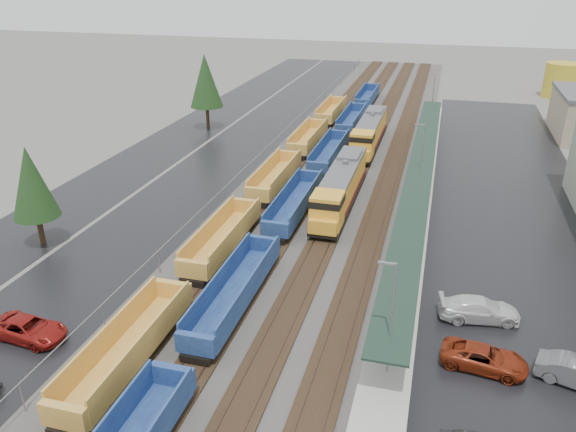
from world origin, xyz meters
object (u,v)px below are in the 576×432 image
well_string_blue (295,204)px  parked_car_east_b (484,358)px  well_string_yellow (223,238)px  parked_car_west_c (28,329)px  locomotive_trail (369,133)px  storage_tank (561,80)px  parked_car_east_c (479,309)px  locomotive_lead (340,188)px

well_string_blue → parked_car_east_b: (17.13, -19.46, -0.44)m
parked_car_east_b → well_string_yellow: bearing=71.7°
well_string_yellow → parked_car_west_c: (-7.81, -15.16, -0.46)m
locomotive_trail → parked_car_west_c: size_ratio=3.49×
storage_tank → well_string_blue: bearing=-117.3°
parked_car_east_c → well_string_blue: bearing=40.8°
well_string_yellow → storage_tank: 83.97m
locomotive_trail → well_string_yellow: 33.80m
locomotive_trail → parked_car_east_c: size_ratio=3.31×
locomotive_lead → parked_car_east_b: (13.13, -22.10, -1.52)m
locomotive_lead → locomotive_trail: size_ratio=1.00×
parked_car_east_b → storage_tank: bearing=-3.5°
locomotive_trail → parked_car_west_c: locomotive_trail is taller
parked_car_east_b → parked_car_east_c: (-0.12, 5.36, 0.09)m
parked_car_west_c → well_string_blue: bearing=-21.0°
parked_car_east_c → well_string_yellow: bearing=67.2°
parked_car_west_c → parked_car_east_b: parked_car_west_c is taller
well_string_yellow → storage_tank: storage_tank is taller
locomotive_trail → well_string_yellow: bearing=-103.7°
parked_car_east_b → locomotive_lead: bearing=38.4°
well_string_yellow → well_string_blue: 10.01m
storage_tank → parked_car_east_c: 81.62m
well_string_yellow → parked_car_east_c: size_ratio=19.49×
parked_car_west_c → parked_car_east_b: bearing=-75.5°
locomotive_trail → parked_car_east_b: (13.13, -43.10, -1.52)m
well_string_yellow → parked_car_east_b: well_string_yellow is taller
locomotive_lead → parked_car_east_c: size_ratio=3.31×
storage_tank → parked_car_east_b: (-16.76, -85.18, -2.40)m
locomotive_lead → well_string_yellow: bearing=-124.1°
parked_car_east_b → parked_car_east_c: size_ratio=0.93×
locomotive_lead → locomotive_trail: bearing=90.0°
well_string_yellow → parked_car_west_c: size_ratio=20.55×
locomotive_trail → well_string_blue: 24.00m
well_string_blue → parked_car_east_c: well_string_blue is taller
well_string_blue → locomotive_lead: bearing=33.5°
parked_car_east_b → well_string_blue: bearing=49.0°
parked_car_west_c → parked_car_east_c: size_ratio=0.95×
storage_tank → parked_car_west_c: size_ratio=1.19×
parked_car_west_c → storage_tank: bearing=-22.0°
locomotive_lead → storage_tank: (29.90, 63.08, 0.89)m
parked_car_west_c → well_string_yellow: bearing=-22.3°
well_string_yellow → locomotive_trail: bearing=76.3°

